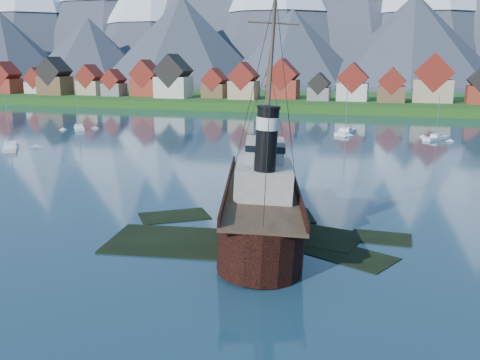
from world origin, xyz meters
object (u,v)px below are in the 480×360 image
(sailboat_c, at_px, (79,128))
(sailboat_e, at_px, (346,132))
(sailboat_a, at_px, (11,148))
(tugboat_wreck, at_px, (263,201))
(sailboat_d, at_px, (436,138))

(sailboat_c, xyz_separation_m, sailboat_e, (68.54, 12.23, 0.03))
(sailboat_a, distance_m, sailboat_c, 31.97)
(tugboat_wreck, relative_size, sailboat_d, 2.99)
(tugboat_wreck, height_order, sailboat_c, tugboat_wreck)
(tugboat_wreck, bearing_deg, sailboat_a, 135.30)
(sailboat_a, xyz_separation_m, sailboat_c, (-4.46, 31.66, -0.03))
(sailboat_e, bearing_deg, sailboat_d, -1.66)
(sailboat_e, bearing_deg, sailboat_c, -160.55)
(sailboat_d, bearing_deg, sailboat_e, -155.37)
(sailboat_c, distance_m, sailboat_e, 69.62)
(sailboat_a, xyz_separation_m, sailboat_d, (85.27, 39.77, -0.03))
(sailboat_d, relative_size, sailboat_e, 0.86)
(tugboat_wreck, height_order, sailboat_d, tugboat_wreck)
(tugboat_wreck, xyz_separation_m, sailboat_d, (21.79, 76.12, -2.97))
(tugboat_wreck, relative_size, sailboat_c, 2.98)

